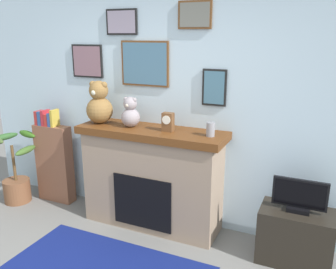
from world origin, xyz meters
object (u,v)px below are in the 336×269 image
bookshelf (54,160)px  mantel_clock (168,122)px  fireplace (152,177)px  candle_jar (211,129)px  tv_stand (295,236)px  teddy_bear_tan (99,104)px  potted_plant (16,177)px  teddy_bear_grey (130,113)px  television (299,197)px

bookshelf → mantel_clock: (1.62, -0.06, 0.68)m
fireplace → candle_jar: candle_jar is taller
fireplace → tv_stand: (1.53, -0.06, -0.31)m
bookshelf → teddy_bear_tan: teddy_bear_tan is taller
tv_stand → teddy_bear_tan: (-2.17, 0.04, 1.07)m
bookshelf → potted_plant: (-0.42, -0.25, -0.21)m
potted_plant → mantel_clock: mantel_clock is taller
tv_stand → candle_jar: size_ratio=4.75×
fireplace → potted_plant: fireplace is taller
teddy_bear_tan → teddy_bear_grey: bearing=0.0°
fireplace → television: fireplace is taller
bookshelf → television: bearing=-2.0°
mantel_clock → teddy_bear_tan: teddy_bear_tan is taller
tv_stand → potted_plant: bearing=-177.5°
teddy_bear_tan → mantel_clock: bearing=-0.0°
bookshelf → television: size_ratio=2.51×
fireplace → mantel_clock: mantel_clock is taller
potted_plant → television: (3.37, 0.15, 0.34)m
television → candle_jar: size_ratio=3.44×
bookshelf → teddy_bear_tan: bearing=-4.1°
fireplace → tv_stand: fireplace is taller
fireplace → mantel_clock: 0.68m
mantel_clock → teddy_bear_tan: 0.85m
potted_plant → mantel_clock: 2.24m
mantel_clock → teddy_bear_grey: bearing=179.9°
tv_stand → mantel_clock: size_ratio=3.41×
bookshelf → mantel_clock: bearing=-2.0°
candle_jar → teddy_bear_tan: teddy_bear_tan is taller
potted_plant → teddy_bear_tan: size_ratio=1.92×
potted_plant → teddy_bear_tan: (1.20, 0.19, 1.01)m
bookshelf → fireplace: bearing=-1.5°
television → mantel_clock: size_ratio=2.47×
potted_plant → candle_jar: 2.65m
mantel_clock → candle_jar: bearing=0.1°
bookshelf → candle_jar: 2.18m
fireplace → tv_stand: 1.57m
tv_stand → teddy_bear_tan: teddy_bear_tan is taller
fireplace → bookshelf: bookshelf is taller
mantel_clock → teddy_bear_grey: size_ratio=0.59×
potted_plant → teddy_bear_grey: teddy_bear_grey is taller
bookshelf → candle_jar: size_ratio=8.64×
potted_plant → teddy_bear_tan: teddy_bear_tan is taller
mantel_clock → teddy_bear_tan: size_ratio=0.41×
candle_jar → teddy_bear_grey: teddy_bear_grey is taller
tv_stand → candle_jar: 1.28m
candle_jar → bookshelf: bearing=178.5°
fireplace → teddy_bear_tan: (-0.64, -0.02, 0.77)m
candle_jar → mantel_clock: (-0.46, -0.00, 0.03)m
potted_plant → tv_stand: 3.38m
potted_plant → candle_jar: (2.50, 0.19, 0.86)m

